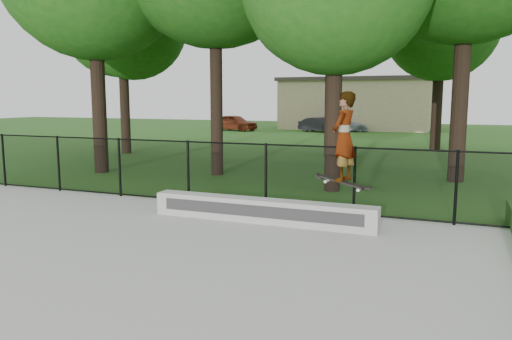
% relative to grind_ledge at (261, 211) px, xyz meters
% --- Properties ---
extents(grind_ledge, '(4.69, 0.40, 0.48)m').
position_rel_grind_ledge_xyz_m(grind_ledge, '(0.00, 0.00, 0.00)').
color(grind_ledge, '#B1B0AC').
rests_on(grind_ledge, concrete_slab).
extents(car_a, '(4.01, 2.33, 1.29)m').
position_rel_grind_ledge_xyz_m(car_a, '(-13.00, 27.56, 0.35)').
color(car_a, maroon).
rests_on(car_a, ground).
extents(car_b, '(3.28, 2.23, 1.11)m').
position_rel_grind_ledge_xyz_m(car_b, '(-6.17, 28.24, 0.26)').
color(car_b, black).
rests_on(car_b, ground).
extents(car_c, '(3.55, 2.50, 1.03)m').
position_rel_grind_ledge_xyz_m(car_c, '(-4.51, 29.49, 0.22)').
color(car_c, '#A0AAB6').
rests_on(car_c, ground).
extents(skater_airborne, '(0.83, 0.66, 1.79)m').
position_rel_grind_ledge_xyz_m(skater_airborne, '(1.71, -0.29, 1.53)').
color(skater_airborne, black).
rests_on(skater_airborne, ground).
extents(chainlink_fence, '(16.06, 0.06, 1.50)m').
position_rel_grind_ledge_xyz_m(chainlink_fence, '(-2.36, 1.20, 0.51)').
color(chainlink_fence, black).
rests_on(chainlink_fence, concrete_slab).
extents(distant_building, '(12.40, 6.40, 4.30)m').
position_rel_grind_ledge_xyz_m(distant_building, '(-4.36, 33.30, 1.87)').
color(distant_building, beige).
rests_on(distant_building, ground).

